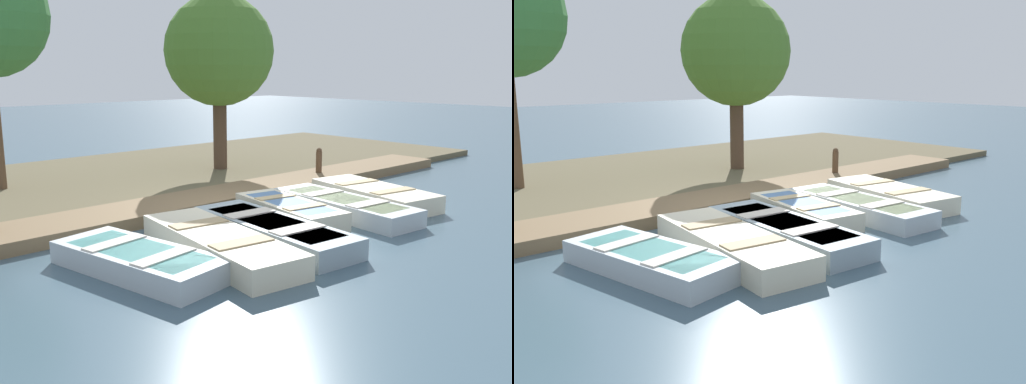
% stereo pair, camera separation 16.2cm
% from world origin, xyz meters
% --- Properties ---
extents(ground_plane, '(80.00, 80.00, 0.00)m').
position_xyz_m(ground_plane, '(0.00, 0.00, 0.00)').
color(ground_plane, '#425B6B').
extents(shore_bank, '(8.00, 24.00, 0.18)m').
position_xyz_m(shore_bank, '(-5.00, 0.00, 0.09)').
color(shore_bank, brown).
rests_on(shore_bank, ground_plane).
extents(dock_walkway, '(1.43, 17.48, 0.25)m').
position_xyz_m(dock_walkway, '(-1.27, 0.00, 0.13)').
color(dock_walkway, brown).
rests_on(dock_walkway, ground_plane).
extents(rowboat_0, '(3.06, 1.63, 0.38)m').
position_xyz_m(rowboat_0, '(1.48, -3.11, 0.19)').
color(rowboat_0, '#B2BCC1').
rests_on(rowboat_0, ground_plane).
extents(rowboat_1, '(3.69, 1.61, 0.42)m').
position_xyz_m(rowboat_1, '(1.70, -1.73, 0.21)').
color(rowboat_1, beige).
rests_on(rowboat_1, ground_plane).
extents(rowboat_2, '(3.64, 1.43, 0.40)m').
position_xyz_m(rowboat_2, '(1.71, -0.50, 0.20)').
color(rowboat_2, '#8C9EA8').
rests_on(rowboat_2, ground_plane).
extents(rowboat_3, '(2.81, 1.45, 0.40)m').
position_xyz_m(rowboat_3, '(0.91, 0.77, 0.20)').
color(rowboat_3, beige).
rests_on(rowboat_3, ground_plane).
extents(rowboat_4, '(3.50, 1.38, 0.38)m').
position_xyz_m(rowboat_4, '(1.39, 1.94, 0.19)').
color(rowboat_4, '#B2BCC1').
rests_on(rowboat_4, ground_plane).
extents(rowboat_5, '(3.23, 1.75, 0.42)m').
position_xyz_m(rowboat_5, '(1.20, 3.26, 0.21)').
color(rowboat_5, beige).
rests_on(rowboat_5, ground_plane).
extents(mooring_post_far, '(0.17, 0.17, 0.93)m').
position_xyz_m(mooring_post_far, '(-1.41, 4.35, 0.47)').
color(mooring_post_far, brown).
rests_on(mooring_post_far, ground_plane).
extents(park_tree_left, '(3.09, 3.09, 5.07)m').
position_xyz_m(park_tree_left, '(-4.05, 3.02, 3.50)').
color(park_tree_left, '#4C3828').
rests_on(park_tree_left, ground_plane).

